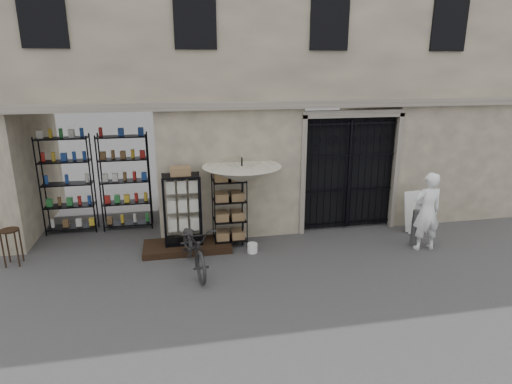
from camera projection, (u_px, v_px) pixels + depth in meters
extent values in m
plane|color=black|center=(306.00, 270.00, 8.96)|extent=(80.00, 80.00, 0.00)
cube|color=tan|center=(266.00, 51.00, 11.45)|extent=(14.00, 4.00, 9.00)
cube|color=black|center=(95.00, 178.00, 10.32)|extent=(3.00, 1.70, 3.00)
cube|color=black|center=(97.00, 183.00, 10.85)|extent=(2.70, 0.50, 2.50)
cube|color=black|center=(346.00, 171.00, 11.00)|extent=(2.50, 0.06, 3.00)
cube|color=black|center=(349.00, 175.00, 10.87)|extent=(0.05, 0.05, 2.80)
cube|color=black|center=(187.00, 246.00, 9.94)|extent=(2.00, 0.90, 0.15)
cube|color=black|center=(184.00, 240.00, 9.99)|extent=(0.82, 0.51, 0.09)
cube|color=silver|center=(183.00, 213.00, 9.54)|extent=(0.76, 0.02, 1.51)
cube|color=silver|center=(183.00, 213.00, 9.80)|extent=(0.69, 0.37, 1.26)
cube|color=olive|center=(181.00, 173.00, 9.53)|extent=(0.46, 0.35, 0.18)
cube|color=black|center=(230.00, 211.00, 9.99)|extent=(0.85, 0.70, 1.69)
cube|color=olive|center=(230.00, 213.00, 10.01)|extent=(0.72, 0.57, 1.27)
cylinder|color=black|center=(242.00, 202.00, 9.91)|extent=(0.05, 0.05, 2.14)
imported|color=#B0AE98|center=(242.00, 170.00, 9.69)|extent=(2.07, 2.09, 1.44)
cylinder|color=silver|center=(252.00, 248.00, 9.78)|extent=(0.26, 0.26, 0.22)
imported|color=black|center=(195.00, 269.00, 9.00)|extent=(0.85, 1.14, 1.99)
cylinder|color=black|center=(9.00, 230.00, 8.99)|extent=(0.48, 0.48, 0.04)
cube|color=black|center=(12.00, 248.00, 9.10)|extent=(0.36, 0.36, 0.79)
cylinder|color=#5E5F60|center=(415.00, 228.00, 10.09)|extent=(0.18, 0.18, 0.88)
imported|color=white|center=(423.00, 248.00, 10.02)|extent=(0.67, 1.84, 0.44)
cube|color=silver|center=(421.00, 215.00, 10.67)|extent=(0.51, 0.29, 1.03)
cube|color=silver|center=(413.00, 211.00, 10.96)|extent=(0.51, 0.29, 1.03)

